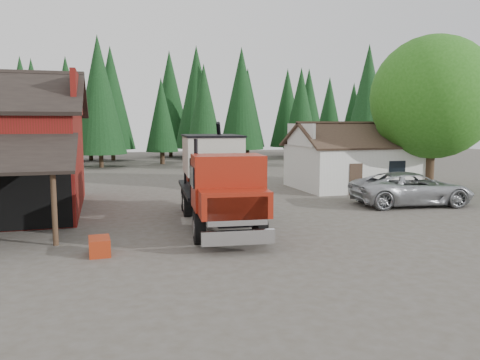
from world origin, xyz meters
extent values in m
plane|color=#484338|center=(0.00, 0.00, 0.00)|extent=(120.00, 120.00, 0.00)
cube|color=maroon|center=(-5.00, 10.00, 6.00)|extent=(0.25, 7.00, 2.00)
cylinder|color=#382619|center=(-5.60, 2.10, 1.40)|extent=(0.20, 0.20, 2.80)
cube|color=silver|center=(13.00, 13.00, 1.50)|extent=(8.00, 6.00, 3.00)
cube|color=#38281E|center=(13.00, 11.50, 3.75)|extent=(8.60, 3.42, 1.80)
cube|color=#38281E|center=(13.00, 14.50, 3.75)|extent=(8.60, 3.42, 1.80)
cube|color=silver|center=(9.00, 13.00, 3.75)|extent=(0.20, 4.20, 1.50)
cube|color=silver|center=(17.00, 13.00, 3.75)|extent=(0.20, 4.20, 1.50)
cube|color=#38281E|center=(11.50, 9.98, 1.00)|extent=(0.90, 0.06, 2.00)
cube|color=black|center=(14.50, 9.98, 1.60)|extent=(1.20, 0.06, 1.00)
cylinder|color=#382619|center=(17.00, 10.00, 1.60)|extent=(0.60, 0.60, 3.20)
sphere|color=#236016|center=(17.00, 10.00, 6.20)|extent=(8.00, 8.00, 8.00)
sphere|color=#236016|center=(15.80, 10.80, 5.00)|extent=(4.40, 4.40, 4.40)
sphere|color=#236016|center=(18.00, 9.20, 5.30)|extent=(4.80, 4.80, 4.80)
cylinder|color=#382619|center=(6.00, 30.00, 0.80)|extent=(0.44, 0.44, 1.60)
cone|color=black|center=(6.00, 30.00, 5.90)|extent=(3.96, 3.96, 9.00)
cylinder|color=#382619|center=(22.00, 26.00, 0.80)|extent=(0.44, 0.44, 1.60)
cone|color=black|center=(22.00, 26.00, 6.90)|extent=(4.84, 4.84, 11.00)
cylinder|color=#382619|center=(-4.00, 34.00, 0.80)|extent=(0.44, 0.44, 1.60)
cone|color=black|center=(-4.00, 34.00, 7.40)|extent=(5.28, 5.28, 12.00)
cylinder|color=black|center=(-0.44, 0.79, 0.61)|extent=(0.50, 1.26, 1.23)
cylinder|color=black|center=(1.89, 0.56, 0.61)|extent=(0.50, 1.26, 1.23)
cylinder|color=black|center=(0.07, 6.11, 0.61)|extent=(0.50, 1.26, 1.23)
cylinder|color=black|center=(2.40, 5.88, 0.61)|extent=(0.50, 1.26, 1.23)
cylinder|color=black|center=(0.22, 7.66, 0.61)|extent=(0.50, 1.26, 1.23)
cylinder|color=black|center=(2.55, 7.44, 0.61)|extent=(0.50, 1.26, 1.23)
cube|color=black|center=(1.06, 4.22, 1.06)|extent=(2.13, 9.65, 0.45)
cube|color=silver|center=(0.56, -1.04, 0.61)|extent=(2.57, 0.44, 0.50)
cube|color=silver|center=(0.57, -0.93, 1.50)|extent=(2.12, 0.31, 1.00)
cube|color=maroon|center=(0.63, -0.27, 1.67)|extent=(2.63, 1.68, 0.95)
cube|color=maroon|center=(0.77, 1.17, 2.28)|extent=(2.84, 2.14, 2.06)
cube|color=black|center=(0.69, 0.29, 2.62)|extent=(2.34, 0.31, 1.00)
cylinder|color=black|center=(-0.24, 2.28, 2.90)|extent=(0.17, 0.17, 2.00)
cube|color=black|center=(0.88, 2.28, 2.23)|extent=(2.73, 0.39, 1.78)
cube|color=black|center=(1.21, 5.77, 1.36)|extent=(3.44, 6.70, 0.18)
cube|color=beige|center=(1.21, 5.77, 3.01)|extent=(2.90, 3.90, 1.78)
cone|color=beige|center=(1.21, 5.77, 1.89)|extent=(2.67, 2.67, 0.78)
cube|color=black|center=(1.21, 5.77, 3.92)|extent=(3.02, 4.02, 0.09)
cylinder|color=black|center=(2.03, 7.26, 2.90)|extent=(1.05, 2.38, 3.40)
cube|color=maroon|center=(0.80, 8.50, 1.67)|extent=(0.75, 0.95, 0.50)
cylinder|color=silver|center=(2.11, 1.77, 0.95)|extent=(0.73, 1.17, 0.62)
imported|color=#ADB0B5|center=(12.54, 5.79, 0.92)|extent=(6.95, 3.85, 1.84)
cube|color=maroon|center=(-4.03, 0.33, 0.30)|extent=(0.74, 1.13, 0.60)
camera|label=1|loc=(-3.81, -16.11, 4.50)|focal=35.00mm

